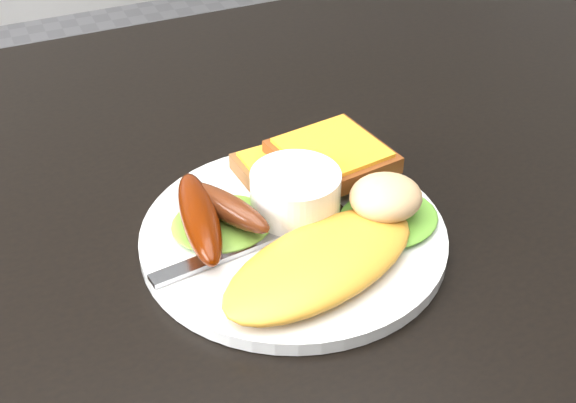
% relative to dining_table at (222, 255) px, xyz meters
% --- Properties ---
extents(dining_table, '(1.20, 0.80, 0.04)m').
position_rel_dining_table_xyz_m(dining_table, '(0.00, 0.00, 0.00)').
color(dining_table, black).
rests_on(dining_table, ground).
extents(plate, '(0.23, 0.23, 0.01)m').
position_rel_dining_table_xyz_m(plate, '(0.05, -0.03, 0.03)').
color(plate, white).
rests_on(plate, dining_table).
extents(lettuce_left, '(0.08, 0.07, 0.01)m').
position_rel_dining_table_xyz_m(lettuce_left, '(0.00, -0.01, 0.04)').
color(lettuce_left, '#669B28').
rests_on(lettuce_left, plate).
extents(lettuce_right, '(0.09, 0.09, 0.01)m').
position_rel_dining_table_xyz_m(lettuce_right, '(0.12, -0.05, 0.04)').
color(lettuce_right, green).
rests_on(lettuce_right, plate).
extents(omelette, '(0.18, 0.12, 0.02)m').
position_rel_dining_table_xyz_m(omelette, '(0.05, -0.08, 0.04)').
color(omelette, gold).
rests_on(omelette, plate).
extents(sausage_a, '(0.04, 0.11, 0.03)m').
position_rel_dining_table_xyz_m(sausage_a, '(-0.02, -0.01, 0.05)').
color(sausage_a, '#5C1400').
rests_on(sausage_a, lettuce_left).
extents(sausage_b, '(0.06, 0.09, 0.02)m').
position_rel_dining_table_xyz_m(sausage_b, '(0.00, -0.01, 0.05)').
color(sausage_b, '#5F2A13').
rests_on(sausage_b, lettuce_left).
extents(ramekin, '(0.08, 0.08, 0.04)m').
position_rel_dining_table_xyz_m(ramekin, '(0.06, -0.01, 0.05)').
color(ramekin, white).
rests_on(ramekin, plate).
extents(toast_a, '(0.08, 0.08, 0.01)m').
position_rel_dining_table_xyz_m(toast_a, '(0.07, 0.03, 0.04)').
color(toast_a, brown).
rests_on(toast_a, plate).
extents(toast_b, '(0.09, 0.09, 0.01)m').
position_rel_dining_table_xyz_m(toast_b, '(0.10, 0.02, 0.05)').
color(toast_b, brown).
rests_on(toast_b, toast_a).
extents(potato_salad, '(0.06, 0.06, 0.03)m').
position_rel_dining_table_xyz_m(potato_salad, '(0.11, -0.05, 0.06)').
color(potato_salad, beige).
rests_on(potato_salad, lettuce_right).
extents(fork, '(0.16, 0.03, 0.00)m').
position_rel_dining_table_xyz_m(fork, '(0.01, -0.03, 0.03)').
color(fork, '#ADAFB7').
rests_on(fork, plate).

